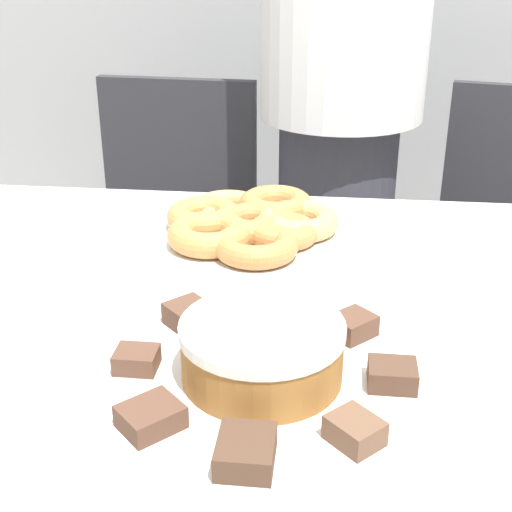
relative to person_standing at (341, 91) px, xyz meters
The scene contains 23 objects.
table 0.88m from the person_standing, 96.85° to the right, with size 1.78×0.90×0.75m.
person_standing is the anchor object (origin of this frame).
office_chair_left 0.62m from the person_standing, behind, with size 0.47×0.47×0.86m.
office_chair_right 0.63m from the person_standing, ahead, with size 0.53×0.53×0.86m.
plate_cake 1.00m from the person_standing, 94.50° to the right, with size 0.37×0.37×0.01m.
plate_donuts 0.63m from the person_standing, 102.29° to the right, with size 0.35×0.35×0.01m.
frosted_cake 0.99m from the person_standing, 94.50° to the right, with size 0.17×0.17×0.06m.
lamington_0 1.01m from the person_standing, 102.07° to the right, with size 0.04×0.04×0.02m.
lamington_1 1.10m from the person_standing, 99.06° to the right, with size 0.07×0.07×0.02m.
lamington_2 1.13m from the person_standing, 94.00° to the right, with size 0.05×0.06×0.02m.
lamington_3 1.09m from the person_standing, 89.14° to the right, with size 0.06×0.06×0.02m.
lamington_4 1.00m from the person_standing, 86.77° to the right, with size 0.05×0.04×0.02m.
lamington_5 0.90m from the person_standing, 88.90° to the right, with size 0.06×0.06×0.03m.
lamington_6 0.86m from the person_standing, 95.15° to the right, with size 0.04×0.05×0.02m.
lamington_7 0.91m from the person_standing, 100.88° to the right, with size 0.07×0.07×0.03m.
donut_0 0.63m from the person_standing, 102.29° to the right, with size 0.11×0.11×0.04m.
donut_1 0.64m from the person_standing, 97.43° to the right, with size 0.11×0.11×0.03m.
donut_2 0.60m from the person_standing, 95.99° to the right, with size 0.13×0.13×0.04m.
donut_3 0.54m from the person_standing, 100.89° to the right, with size 0.12×0.12×0.04m.
donut_4 0.57m from the person_standing, 108.60° to the right, with size 0.11×0.11×0.03m.
donut_5 0.63m from the person_standing, 109.33° to the right, with size 0.12×0.12×0.04m.
donut_6 0.69m from the person_standing, 105.90° to the right, with size 0.12×0.12×0.04m.
donut_7 0.71m from the person_standing, 99.59° to the right, with size 0.12×0.12×0.04m.
Camera 1 is at (0.09, -0.76, 1.19)m, focal length 50.00 mm.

